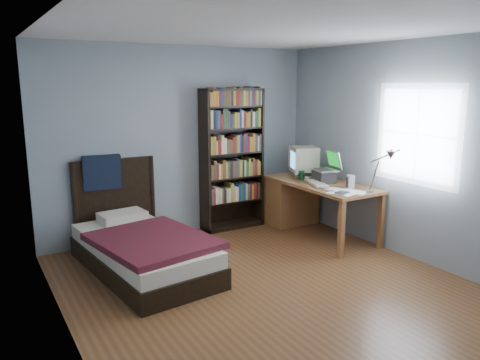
{
  "coord_description": "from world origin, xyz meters",
  "views": [
    {
      "loc": [
        -2.49,
        -3.64,
        2.02
      ],
      "look_at": [
        0.06,
        0.66,
        0.98
      ],
      "focal_mm": 35.0,
      "sensor_mm": 36.0,
      "label": 1
    }
  ],
  "objects": [
    {
      "name": "desk",
      "position": [
        1.5,
        1.48,
        0.42
      ],
      "size": [
        0.75,
        1.66,
        0.73
      ],
      "color": "brown",
      "rests_on": "floor"
    },
    {
      "name": "speaker",
      "position": [
        1.58,
        0.55,
        0.81
      ],
      "size": [
        0.11,
        0.11,
        0.17
      ],
      "primitive_type": "cube",
      "rotation": [
        0.0,
        0.0,
        -0.32
      ],
      "color": "gray",
      "rests_on": "desk"
    },
    {
      "name": "bookshelf",
      "position": [
        0.68,
        1.94,
        0.98
      ],
      "size": [
        0.88,
        0.3,
        1.95
      ],
      "color": "black",
      "rests_on": "floor"
    },
    {
      "name": "bed",
      "position": [
        -0.94,
        1.14,
        0.26
      ],
      "size": [
        1.24,
        2.1,
        1.16
      ],
      "color": "black",
      "rests_on": "floor"
    },
    {
      "name": "keyboard",
      "position": [
        1.37,
        0.93,
        0.75
      ],
      "size": [
        0.31,
        0.48,
        0.04
      ],
      "primitive_type": "cube",
      "rotation": [
        0.0,
        0.07,
        -0.32
      ],
      "color": "#B7AF99",
      "rests_on": "desk"
    },
    {
      "name": "external_drive",
      "position": [
        1.27,
        0.35,
        0.74
      ],
      "size": [
        0.17,
        0.17,
        0.03
      ],
      "primitive_type": "cube",
      "rotation": [
        0.0,
        0.0,
        0.31
      ],
      "color": "gray",
      "rests_on": "desk"
    },
    {
      "name": "laptop",
      "position": [
        1.57,
        1.01,
        0.84
      ],
      "size": [
        0.4,
        0.39,
        0.42
      ],
      "color": "#2D2D30",
      "rests_on": "desk"
    },
    {
      "name": "phone_silver",
      "position": [
        1.29,
        0.69,
        0.74
      ],
      "size": [
        0.07,
        0.12,
        0.02
      ],
      "primitive_type": "cube",
      "rotation": [
        0.0,
        0.0,
        0.18
      ],
      "color": "#B4B3B8",
      "rests_on": "desk"
    },
    {
      "name": "desk_lamp",
      "position": [
        1.49,
        -0.11,
        1.2
      ],
      "size": [
        0.22,
        0.49,
        0.58
      ],
      "color": "#99999E",
      "rests_on": "desk"
    },
    {
      "name": "crt_monitor",
      "position": [
        1.55,
        1.45,
        0.97
      ],
      "size": [
        0.49,
        0.45,
        0.43
      ],
      "color": "#BDB79C",
      "rests_on": "desk"
    },
    {
      "name": "room",
      "position": [
        0.03,
        -0.0,
        1.25
      ],
      "size": [
        4.2,
        4.24,
        2.5
      ],
      "color": "brown",
      "rests_on": "ground"
    },
    {
      "name": "soda_can",
      "position": [
        1.39,
        1.27,
        0.8
      ],
      "size": [
        0.07,
        0.07,
        0.13
      ],
      "primitive_type": "cylinder",
      "color": "#073414",
      "rests_on": "desk"
    },
    {
      "name": "phone_grey",
      "position": [
        1.27,
        0.53,
        0.74
      ],
      "size": [
        0.07,
        0.09,
        0.02
      ],
      "primitive_type": "cube",
      "rotation": [
        0.0,
        0.0,
        -0.3
      ],
      "color": "gray",
      "rests_on": "desk"
    },
    {
      "name": "mouse",
      "position": [
        1.47,
        1.28,
        0.75
      ],
      "size": [
        0.07,
        0.12,
        0.04
      ],
      "primitive_type": "ellipsoid",
      "color": "silver",
      "rests_on": "desk"
    }
  ]
}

